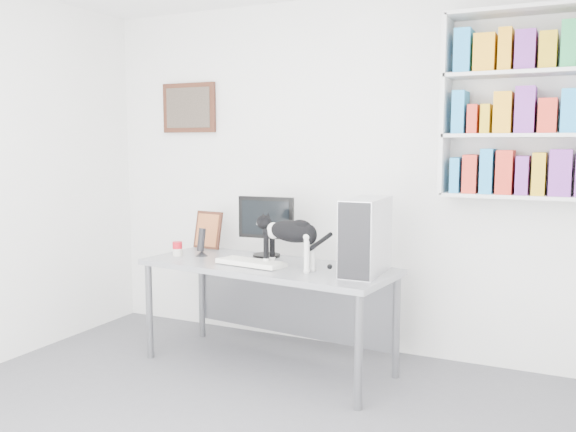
{
  "coord_description": "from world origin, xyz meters",
  "views": [
    {
      "loc": [
        1.74,
        -2.45,
        1.6
      ],
      "look_at": [
        -0.15,
        1.53,
        1.07
      ],
      "focal_mm": 38.0,
      "sensor_mm": 36.0,
      "label": 1
    }
  ],
  "objects_px": {
    "keyboard": "(251,263)",
    "leaning_print": "(208,229)",
    "bookshelf": "(523,104)",
    "monitor": "(266,226)",
    "desk": "(267,316)",
    "pc_tower": "(366,236)",
    "soup_can": "(177,249)",
    "speaker": "(201,242)",
    "cat": "(291,244)"
  },
  "relations": [
    {
      "from": "leaning_print",
      "to": "keyboard",
      "type": "bearing_deg",
      "value": -28.6
    },
    {
      "from": "monitor",
      "to": "soup_can",
      "type": "distance_m",
      "value": 0.7
    },
    {
      "from": "desk",
      "to": "monitor",
      "type": "xyz_separation_m",
      "value": [
        -0.13,
        0.24,
        0.61
      ]
    },
    {
      "from": "bookshelf",
      "to": "pc_tower",
      "type": "relative_size",
      "value": 2.52
    },
    {
      "from": "monitor",
      "to": "speaker",
      "type": "relative_size",
      "value": 2.1
    },
    {
      "from": "monitor",
      "to": "desk",
      "type": "bearing_deg",
      "value": -66.57
    },
    {
      "from": "speaker",
      "to": "keyboard",
      "type": "bearing_deg",
      "value": 4.58
    },
    {
      "from": "desk",
      "to": "keyboard",
      "type": "relative_size",
      "value": 3.7
    },
    {
      "from": "speaker",
      "to": "desk",
      "type": "bearing_deg",
      "value": 15.36
    },
    {
      "from": "bookshelf",
      "to": "pc_tower",
      "type": "distance_m",
      "value": 1.34
    },
    {
      "from": "speaker",
      "to": "soup_can",
      "type": "xyz_separation_m",
      "value": [
        -0.17,
        -0.07,
        -0.06
      ]
    },
    {
      "from": "monitor",
      "to": "cat",
      "type": "bearing_deg",
      "value": -47.92
    },
    {
      "from": "pc_tower",
      "to": "speaker",
      "type": "bearing_deg",
      "value": 176.8
    },
    {
      "from": "bookshelf",
      "to": "cat",
      "type": "bearing_deg",
      "value": -155.0
    },
    {
      "from": "monitor",
      "to": "pc_tower",
      "type": "xyz_separation_m",
      "value": [
        0.85,
        -0.24,
        0.02
      ]
    },
    {
      "from": "soup_can",
      "to": "desk",
      "type": "bearing_deg",
      "value": 1.03
    },
    {
      "from": "bookshelf",
      "to": "speaker",
      "type": "bearing_deg",
      "value": -167.16
    },
    {
      "from": "desk",
      "to": "soup_can",
      "type": "bearing_deg",
      "value": -172.56
    },
    {
      "from": "speaker",
      "to": "monitor",
      "type": "bearing_deg",
      "value": 43.37
    },
    {
      "from": "pc_tower",
      "to": "cat",
      "type": "bearing_deg",
      "value": -170.46
    },
    {
      "from": "keyboard",
      "to": "bookshelf",
      "type": "bearing_deg",
      "value": 28.94
    },
    {
      "from": "pc_tower",
      "to": "soup_can",
      "type": "height_order",
      "value": "pc_tower"
    },
    {
      "from": "keyboard",
      "to": "soup_can",
      "type": "relative_size",
      "value": 4.55
    },
    {
      "from": "speaker",
      "to": "cat",
      "type": "height_order",
      "value": "cat"
    },
    {
      "from": "keyboard",
      "to": "speaker",
      "type": "distance_m",
      "value": 0.54
    },
    {
      "from": "bookshelf",
      "to": "keyboard",
      "type": "height_order",
      "value": "bookshelf"
    },
    {
      "from": "keyboard",
      "to": "cat",
      "type": "bearing_deg",
      "value": 8.81
    },
    {
      "from": "desk",
      "to": "speaker",
      "type": "height_order",
      "value": "speaker"
    },
    {
      "from": "keyboard",
      "to": "speaker",
      "type": "height_order",
      "value": "speaker"
    },
    {
      "from": "leaning_print",
      "to": "soup_can",
      "type": "height_order",
      "value": "leaning_print"
    },
    {
      "from": "keyboard",
      "to": "leaning_print",
      "type": "distance_m",
      "value": 0.8
    },
    {
      "from": "monitor",
      "to": "speaker",
      "type": "bearing_deg",
      "value": -162.52
    },
    {
      "from": "leaning_print",
      "to": "monitor",
      "type": "bearing_deg",
      "value": -4.76
    },
    {
      "from": "pc_tower",
      "to": "monitor",
      "type": "bearing_deg",
      "value": 163.42
    },
    {
      "from": "monitor",
      "to": "cat",
      "type": "xyz_separation_m",
      "value": [
        0.35,
        -0.33,
        -0.06
      ]
    },
    {
      "from": "desk",
      "to": "monitor",
      "type": "bearing_deg",
      "value": 124.74
    },
    {
      "from": "desk",
      "to": "cat",
      "type": "distance_m",
      "value": 0.6
    },
    {
      "from": "monitor",
      "to": "soup_can",
      "type": "relative_size",
      "value": 4.29
    },
    {
      "from": "bookshelf",
      "to": "desk",
      "type": "distance_m",
      "value": 2.25
    },
    {
      "from": "monitor",
      "to": "pc_tower",
      "type": "distance_m",
      "value": 0.89
    },
    {
      "from": "cat",
      "to": "soup_can",
      "type": "bearing_deg",
      "value": -171.4
    },
    {
      "from": "speaker",
      "to": "soup_can",
      "type": "height_order",
      "value": "speaker"
    },
    {
      "from": "monitor",
      "to": "leaning_print",
      "type": "distance_m",
      "value": 0.61
    },
    {
      "from": "bookshelf",
      "to": "monitor",
      "type": "bearing_deg",
      "value": -169.8
    },
    {
      "from": "pc_tower",
      "to": "soup_can",
      "type": "distance_m",
      "value": 1.49
    },
    {
      "from": "soup_can",
      "to": "cat",
      "type": "height_order",
      "value": "cat"
    },
    {
      "from": "bookshelf",
      "to": "keyboard",
      "type": "distance_m",
      "value": 2.1
    },
    {
      "from": "desk",
      "to": "soup_can",
      "type": "distance_m",
      "value": 0.87
    },
    {
      "from": "bookshelf",
      "to": "leaning_print",
      "type": "bearing_deg",
      "value": -175.29
    },
    {
      "from": "monitor",
      "to": "pc_tower",
      "type": "bearing_deg",
      "value": -20.59
    }
  ]
}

